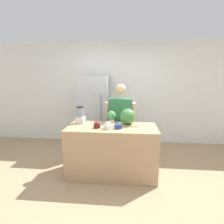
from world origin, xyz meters
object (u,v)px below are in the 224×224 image
at_px(refrigerator, 95,112).
at_px(watermelon, 128,116).
at_px(potted_plant, 111,116).
at_px(bowl_cherries, 97,126).
at_px(bowl_cream, 108,126).
at_px(person, 120,123).
at_px(bowl_small_blue, 118,126).
at_px(blender, 80,115).

relative_size(refrigerator, watermelon, 6.27).
bearing_deg(watermelon, potted_plant, 165.59).
bearing_deg(bowl_cherries, watermelon, 24.64).
distance_m(refrigerator, bowl_cream, 1.51).
distance_m(person, bowl_cherries, 0.74).
bearing_deg(potted_plant, watermelon, -14.41).
relative_size(person, bowl_small_blue, 13.39).
xyz_separation_m(bowl_cherries, blender, (-0.36, 0.28, 0.11)).
bearing_deg(blender, bowl_small_blue, -21.50).
relative_size(watermelon, potted_plant, 1.21).
relative_size(bowl_cherries, potted_plant, 0.51).
height_order(blender, potted_plant, blender).
bearing_deg(potted_plant, person, 64.81).
bearing_deg(watermelon, bowl_cream, -139.73).
relative_size(person, bowl_cream, 11.52).
xyz_separation_m(watermelon, blender, (-0.87, 0.04, -0.01)).
distance_m(bowl_cherries, blender, 0.47).
distance_m(watermelon, bowl_cream, 0.44).
bearing_deg(bowl_cherries, potted_plant, 55.43).
relative_size(watermelon, bowl_cherries, 2.37).
xyz_separation_m(bowl_cherries, bowl_small_blue, (0.36, -0.00, -0.00)).
bearing_deg(person, watermelon, -70.08).
height_order(bowl_cream, bowl_small_blue, bowl_cream).
xyz_separation_m(refrigerator, bowl_small_blue, (0.67, -1.39, 0.06)).
relative_size(refrigerator, bowl_small_blue, 14.65).
bearing_deg(bowl_cherries, person, 60.00).
xyz_separation_m(blender, potted_plant, (0.57, 0.03, -0.01)).
distance_m(bowl_small_blue, blender, 0.78).
xyz_separation_m(person, watermelon, (0.15, -0.40, 0.24)).
relative_size(watermelon, blender, 0.88).
relative_size(bowl_cherries, bowl_cream, 0.85).
relative_size(person, potted_plant, 6.92).
relative_size(watermelon, bowl_cream, 2.01).
bearing_deg(bowl_cream, bowl_cherries, 167.75).
height_order(refrigerator, bowl_cherries, refrigerator).
relative_size(blender, potted_plant, 1.36).
distance_m(bowl_cherries, potted_plant, 0.39).
bearing_deg(bowl_cream, blender, 149.69).
bearing_deg(bowl_cherries, bowl_cream, -12.25).
bearing_deg(bowl_cream, person, 75.08).
bearing_deg(potted_plant, bowl_small_blue, -65.47).
distance_m(person, blender, 0.84).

